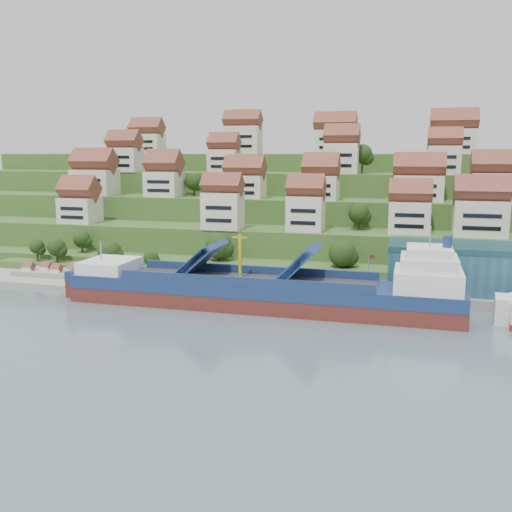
% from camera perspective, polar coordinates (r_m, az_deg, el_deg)
% --- Properties ---
extents(ground, '(300.00, 300.00, 0.00)m').
position_cam_1_polar(ground, '(117.74, 1.89, -5.19)').
color(ground, slate).
rests_on(ground, ground).
extents(quay, '(180.00, 14.00, 2.20)m').
position_cam_1_polar(quay, '(129.19, 12.14, -3.52)').
color(quay, gray).
rests_on(quay, ground).
extents(pebble_beach, '(45.00, 20.00, 1.00)m').
position_cam_1_polar(pebble_beach, '(151.72, -18.83, -2.03)').
color(pebble_beach, gray).
rests_on(pebble_beach, ground).
extents(hillside, '(260.00, 128.00, 31.00)m').
position_cam_1_polar(hillside, '(216.58, 8.28, 4.67)').
color(hillside, '#2D4C1E').
rests_on(hillside, ground).
extents(hillside_village, '(154.21, 65.02, 29.79)m').
position_cam_1_polar(hillside_village, '(173.67, 7.12, 8.01)').
color(hillside_village, beige).
rests_on(hillside_village, ground).
extents(hillside_trees, '(138.75, 62.27, 31.13)m').
position_cam_1_polar(hillside_trees, '(155.50, 1.76, 3.98)').
color(hillside_trees, '#213C14').
rests_on(hillside_trees, ground).
extents(flagpole, '(1.28, 0.16, 8.00)m').
position_cam_1_polar(flagpole, '(123.17, 11.23, -1.40)').
color(flagpole, gray).
rests_on(flagpole, quay).
extents(beach_huts, '(14.40, 3.70, 2.20)m').
position_cam_1_polar(beach_huts, '(151.52, -19.75, -1.48)').
color(beach_huts, white).
rests_on(beach_huts, pebble_beach).
extents(cargo_ship, '(80.34, 12.56, 17.85)m').
position_cam_1_polar(cargo_ship, '(116.50, 1.41, -3.64)').
color(cargo_ship, '#56201A').
rests_on(cargo_ship, ground).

